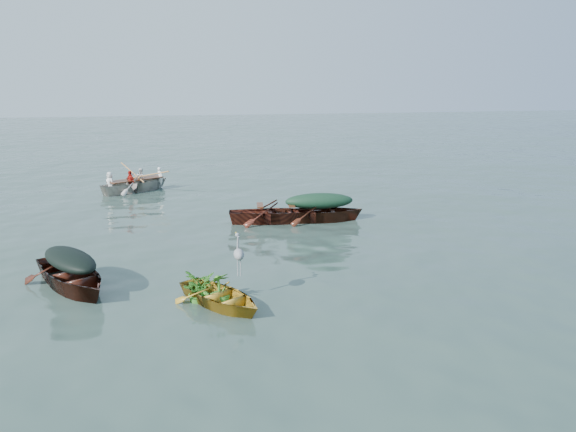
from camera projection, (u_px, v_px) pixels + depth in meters
name	position (u px, v px, depth m)	size (l,w,h in m)	color
ground	(289.00, 258.00, 14.67)	(140.00, 140.00, 0.00)	#364C43
yellow_dinghy	(221.00, 306.00, 11.52)	(1.23, 2.84, 0.74)	#C08825
dark_covered_boat	(72.00, 288.00, 12.49)	(1.45, 3.91, 0.99)	#431A0F
green_tarp_boat	(319.00, 221.00, 18.59)	(1.28, 4.10, 0.94)	#4A1C11
open_wooden_boat	(276.00, 223.00, 18.41)	(1.31, 4.22, 0.97)	maroon
rowed_boat	(137.00, 192.00, 23.70)	(1.28, 4.28, 1.02)	beige
dark_tarp_cover	(70.00, 258.00, 12.33)	(0.80, 2.15, 0.40)	black
green_tarp_cover	(319.00, 200.00, 18.42)	(0.70, 2.25, 0.52)	#13301F
thwart_benches	(276.00, 208.00, 18.29)	(0.79, 2.11, 0.04)	#4B2311
heron	(239.00, 261.00, 11.74)	(0.28, 0.40, 0.92)	#94979C
dinghy_weeds	(205.00, 268.00, 11.76)	(0.70, 0.90, 0.60)	#1F701D
rowers	(135.00, 171.00, 23.50)	(1.15, 2.99, 0.76)	white
oars	(136.00, 179.00, 23.58)	(2.60, 0.60, 0.06)	#A8723F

